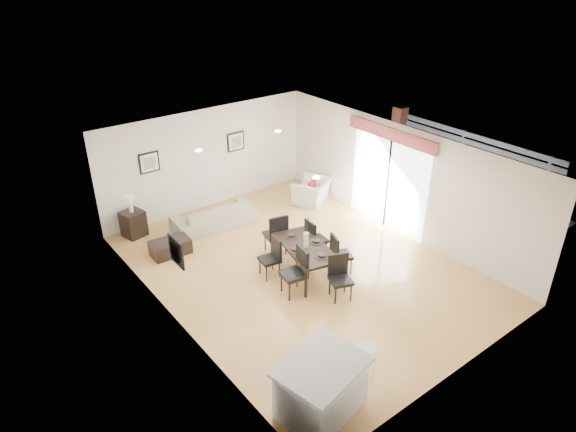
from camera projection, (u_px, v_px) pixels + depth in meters
ground at (301, 268)px, 11.37m from camera, size 8.00×8.00×0.00m
wall_back at (207, 159)px, 13.55m from camera, size 6.00×0.04×2.70m
wall_front at (464, 309)px, 7.94m from camera, size 6.00×0.04×2.70m
wall_left at (171, 262)px, 9.12m from camera, size 0.04×8.00×2.70m
wall_right at (399, 179)px, 12.36m from camera, size 0.04×8.00×2.70m
ceiling at (303, 154)px, 10.11m from camera, size 6.00×8.00×0.02m
sofa at (214, 216)px, 12.93m from camera, size 2.17×1.00×0.61m
armchair at (312, 191)px, 14.19m from camera, size 1.29×1.24×0.65m
courtyard_plant_a at (472, 191)px, 14.24m from camera, size 0.59×0.52×0.63m
courtyard_plant_b at (417, 176)px, 15.20m from camera, size 0.43×0.43×0.59m
dining_table at (306, 249)px, 10.91m from camera, size 1.21×1.81×0.69m
dining_chair_wnear at (297, 269)px, 10.32m from camera, size 0.54×0.54×1.03m
dining_chair_wfar at (273, 255)px, 10.93m from camera, size 0.45×0.45×0.89m
dining_chair_enear at (338, 252)px, 11.01m from camera, size 0.53×0.53×0.92m
dining_chair_efar at (314, 237)px, 11.57m from camera, size 0.46×0.46×0.93m
dining_chair_head at (340, 274)px, 10.25m from camera, size 0.55×0.55×0.94m
dining_chair_foot at (277, 232)px, 11.64m from camera, size 0.55×0.55×1.03m
vase at (306, 235)px, 10.75m from camera, size 0.88×1.35×0.68m
coffee_table at (170, 247)px, 11.84m from camera, size 0.91×0.58×0.35m
side_table at (133, 224)px, 12.53m from camera, size 0.58×0.58×0.65m
table_lamp at (130, 202)px, 12.25m from camera, size 0.22×0.22×0.43m
cushion at (312, 186)px, 13.98m from camera, size 0.33×0.23×0.32m
kitchen_island at (321, 388)px, 7.69m from camera, size 1.48×1.25×0.91m
bar_stool at (365, 352)px, 8.08m from camera, size 0.35×0.35×0.76m
framed_print_back_left at (149, 163)px, 12.52m from camera, size 0.52×0.04×0.52m
framed_print_back_right at (236, 142)px, 13.87m from camera, size 0.52×0.04×0.52m
framed_print_left_wall at (176, 252)px, 8.86m from camera, size 0.04×0.52×0.52m
sliding_door at (389, 164)px, 12.40m from camera, size 0.12×2.70×2.57m
courtyard at (448, 157)px, 14.88m from camera, size 6.00×6.00×2.00m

